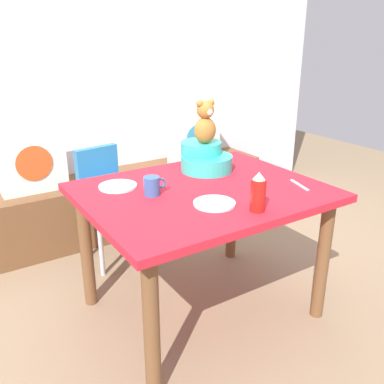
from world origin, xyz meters
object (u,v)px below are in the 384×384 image
pillow_floral_left (32,161)px  coffee_mug (152,186)px  pillow_floral_right (194,137)px  ketchup_bottle (258,193)px  highchair (108,190)px  dinner_plate_near (214,203)px  dinner_plate_far (118,186)px  infant_seat_teal (205,158)px  teddy_bear (205,123)px  dining_table (202,207)px

pillow_floral_left → coffee_mug: (0.33, -1.16, 0.11)m
pillow_floral_right → ketchup_bottle: (-0.68, -1.59, 0.15)m
highchair → ketchup_bottle: ketchup_bottle is taller
highchair → dinner_plate_near: highchair is taller
pillow_floral_left → highchair: size_ratio=0.56×
coffee_mug → dinner_plate_far: bearing=117.1°
ketchup_bottle → coffee_mug: bearing=125.6°
pillow_floral_right → coffee_mug: 1.53m
infant_seat_teal → teddy_bear: (0.00, -0.00, 0.21)m
pillow_floral_left → dining_table: (0.59, -1.22, -0.04)m
highchair → teddy_bear: size_ratio=3.16×
teddy_bear → ketchup_bottle: size_ratio=1.35×
dining_table → dinner_plate_near: 0.25m
coffee_mug → infant_seat_teal: bearing=24.2°
pillow_floral_right → infant_seat_teal: 1.11m
pillow_floral_left → dinner_plate_near: (0.51, -1.43, 0.07)m
pillow_floral_right → teddy_bear: size_ratio=1.76×
pillow_floral_right → dinner_plate_far: pillow_floral_right is taller
pillow_floral_right → highchair: bearing=-156.2°
pillow_floral_left → dinner_plate_far: 0.99m
dining_table → teddy_bear: (0.19, 0.26, 0.38)m
highchair → teddy_bear: (0.40, -0.54, 0.50)m
teddy_bear → coffee_mug: size_ratio=2.08×
highchair → coffee_mug: (-0.05, -0.74, 0.27)m
infant_seat_teal → dinner_plate_far: infant_seat_teal is taller
coffee_mug → dinner_plate_far: coffee_mug is taller
pillow_floral_left → teddy_bear: teddy_bear is taller
dining_table → dinner_plate_far: bearing=144.4°
teddy_bear → dinner_plate_near: teddy_bear is taller
teddy_bear → dinner_plate_near: size_ratio=1.25×
ketchup_bottle → dinner_plate_far: size_ratio=0.92×
pillow_floral_left → coffee_mug: 1.21m
infant_seat_teal → dinner_plate_near: infant_seat_teal is taller
highchair → ketchup_bottle: (0.26, -1.17, 0.31)m
coffee_mug → dinner_plate_far: (-0.10, 0.20, -0.04)m
pillow_floral_left → teddy_bear: (0.78, -0.96, 0.34)m
dining_table → teddy_bear: bearing=53.6°
pillow_floral_right → highchair: (-0.94, -0.42, -0.16)m
dinner_plate_near → dinner_plate_far: (-0.29, 0.46, 0.00)m
dining_table → dinner_plate_near: dinner_plate_near is taller
highchair → teddy_bear: bearing=-53.3°
highchair → ketchup_bottle: size_ratio=4.27×
pillow_floral_left → highchair: pillow_floral_left is taller
pillow_floral_left → pillow_floral_right: size_ratio=1.00×
teddy_bear → coffee_mug: teddy_bear is taller
highchair → dinner_plate_far: bearing=-105.5°
dining_table → infant_seat_teal: infant_seat_teal is taller
pillow_floral_right → dining_table: size_ratio=0.36×
ketchup_bottle → coffee_mug: 0.53m
highchair → dinner_plate_near: size_ratio=3.95×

